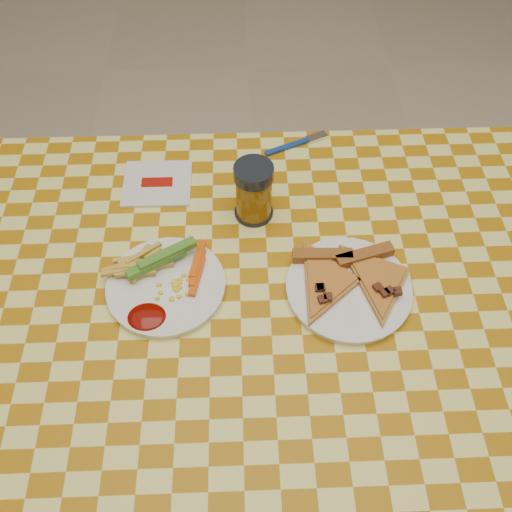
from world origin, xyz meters
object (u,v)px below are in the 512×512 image
object	(u,v)px
plate_left	(166,287)
plate_right	(348,289)
table	(269,322)
drink_glass	(254,192)

from	to	relation	value
plate_left	plate_right	bearing A→B (deg)	-3.04
table	plate_right	size ratio (longest dim) A/B	5.90
table	drink_glass	xyz separation A→B (m)	(-0.02, 0.20, 0.13)
table	plate_right	bearing A→B (deg)	5.73
plate_left	plate_right	xyz separation A→B (m)	(0.32, -0.02, 0.00)
table	plate_right	distance (m)	0.16
plate_right	drink_glass	bearing A→B (deg)	130.31
table	plate_right	xyz separation A→B (m)	(0.14, 0.01, 0.08)
plate_right	drink_glass	world-z (taller)	drink_glass
plate_left	drink_glass	bearing A→B (deg)	47.03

